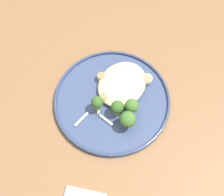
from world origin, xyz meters
TOP-DOWN VIEW (x-y plane):
  - ground at (0.00, 0.00)m, footprint 6.00×6.00m
  - wooden_dining_table at (0.00, 0.00)m, footprint 1.40×1.00m
  - dinner_plate at (-0.01, 0.01)m, footprint 0.29×0.29m
  - noodle_bed at (-0.06, 0.01)m, footprint 0.14×0.11m
  - seared_scallop_on_noodles at (-0.06, 0.03)m, footprint 0.03×0.03m
  - seared_scallop_tiny_bay at (0.00, -0.00)m, footprint 0.02×0.02m
  - seared_scallop_left_edge at (-0.09, -0.01)m, footprint 0.03×0.03m
  - seared_scallop_tilted_round at (-0.04, -0.04)m, footprint 0.02×0.02m
  - seared_scallop_half_hidden at (-0.10, 0.06)m, footprint 0.03×0.03m
  - broccoli_floret_center_pile at (0.03, -0.00)m, footprint 0.03×0.03m
  - broccoli_floret_front_edge at (-0.01, 0.07)m, footprint 0.03×0.03m
  - broccoli_floret_small_sprig at (0.01, 0.05)m, footprint 0.03×0.03m
  - broccoli_floret_split_head at (0.03, 0.08)m, footprint 0.04×0.04m
  - onion_sliver_pale_crescent at (-0.02, 0.03)m, footprint 0.05×0.02m
  - onion_sliver_long_sliver at (0.03, 0.00)m, footprint 0.04×0.03m
  - onion_sliver_short_strip at (0.08, -0.02)m, footprint 0.05×0.01m
  - onion_sliver_curled_piece at (0.04, 0.03)m, footprint 0.01×0.04m

SIDE VIEW (x-z plane):
  - ground at x=0.00m, z-range 0.00..0.00m
  - wooden_dining_table at x=0.00m, z-range 0.29..1.03m
  - dinner_plate at x=-0.01m, z-range 0.74..0.76m
  - onion_sliver_pale_crescent at x=-0.02m, z-range 0.75..0.76m
  - onion_sliver_long_sliver at x=0.03m, z-range 0.75..0.76m
  - onion_sliver_short_strip at x=0.08m, z-range 0.75..0.76m
  - onion_sliver_curled_piece at x=0.04m, z-range 0.75..0.76m
  - seared_scallop_on_noodles at x=-0.06m, z-range 0.75..0.77m
  - seared_scallop_half_hidden at x=-0.10m, z-range 0.75..0.77m
  - seared_scallop_left_edge at x=-0.09m, z-range 0.75..0.77m
  - seared_scallop_tiny_bay at x=0.00m, z-range 0.75..0.77m
  - seared_scallop_tilted_round at x=-0.04m, z-range 0.75..0.77m
  - noodle_bed at x=-0.06m, z-range 0.75..0.77m
  - broccoli_floret_small_sprig at x=0.01m, z-range 0.76..0.81m
  - broccoli_floret_center_pile at x=0.03m, z-range 0.76..0.81m
  - broccoli_floret_front_edge at x=-0.01m, z-range 0.76..0.81m
  - broccoli_floret_split_head at x=0.03m, z-range 0.76..0.82m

